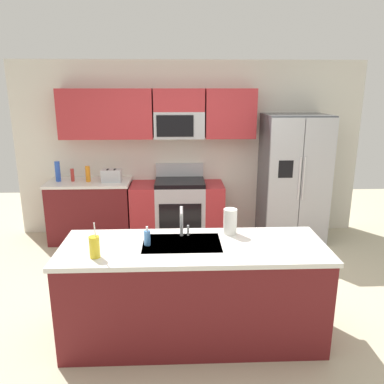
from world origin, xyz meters
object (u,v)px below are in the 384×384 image
at_px(range_oven, 178,210).
at_px(bottle_orange, 88,174).
at_px(bottle_blue, 58,171).
at_px(refrigerator, 293,179).
at_px(paper_towel_roll, 230,221).
at_px(soap_dispenser, 147,238).
at_px(drink_cup_yellow, 95,247).
at_px(toaster, 111,176).
at_px(pepper_mill, 72,175).
at_px(sink_faucet, 182,219).

relative_size(range_oven, bottle_orange, 6.01).
bearing_deg(bottle_blue, refrigerator, -1.27).
distance_m(refrigerator, paper_towel_roll, 2.39).
distance_m(range_oven, refrigerator, 1.76).
distance_m(range_oven, soap_dispenser, 2.44).
relative_size(range_oven, drink_cup_yellow, 4.57).
relative_size(toaster, bottle_blue, 0.96).
distance_m(range_oven, toaster, 1.09).
relative_size(bottle_orange, drink_cup_yellow, 0.76).
height_order(refrigerator, bottle_orange, refrigerator).
bearing_deg(toaster, paper_towel_roll, -55.48).
xyz_separation_m(range_oven, soap_dispenser, (-0.26, -2.37, 0.53)).
bearing_deg(soap_dispenser, toaster, 106.45).
height_order(bottle_orange, bottle_blue, bottle_blue).
distance_m(toaster, drink_cup_yellow, 2.56).
distance_m(pepper_mill, bottle_blue, 0.21).
distance_m(bottle_blue, drink_cup_yellow, 2.81).
bearing_deg(bottle_orange, soap_dispenser, -66.34).
height_order(toaster, soap_dispenser, toaster).
xyz_separation_m(toaster, sink_faucet, (0.99, -2.14, 0.08)).
bearing_deg(paper_towel_roll, bottle_blue, 135.93).
relative_size(toaster, drink_cup_yellow, 0.94).
bearing_deg(drink_cup_yellow, range_oven, 75.71).
bearing_deg(pepper_mill, toaster, -5.02).
bearing_deg(sink_faucet, refrigerator, 52.08).
distance_m(drink_cup_yellow, paper_towel_roll, 1.24).
distance_m(range_oven, paper_towel_roll, 2.26).
relative_size(refrigerator, sink_faucet, 6.56).
bearing_deg(sink_faucet, soap_dispenser, -150.05).
relative_size(refrigerator, pepper_mill, 10.06).
height_order(range_oven, sink_faucet, sink_faucet).
xyz_separation_m(toaster, bottle_blue, (-0.78, 0.06, 0.06)).
bearing_deg(range_oven, drink_cup_yellow, -104.29).
xyz_separation_m(refrigerator, bottle_blue, (-3.41, 0.08, 0.12)).
xyz_separation_m(bottle_blue, sink_faucet, (1.76, -2.20, 0.02)).
bearing_deg(pepper_mill, paper_towel_roll, -46.80).
bearing_deg(bottle_blue, pepper_mill, -1.79).
height_order(refrigerator, soap_dispenser, refrigerator).
bearing_deg(sink_faucet, pepper_mill, 125.39).
relative_size(range_oven, sink_faucet, 4.82).
bearing_deg(range_oven, sink_faucet, -88.89).
bearing_deg(pepper_mill, refrigerator, -1.24).
relative_size(refrigerator, toaster, 6.61).
height_order(range_oven, refrigerator, refrigerator).
relative_size(toaster, pepper_mill, 1.52).
bearing_deg(drink_cup_yellow, bottle_blue, 112.13).
bearing_deg(sink_faucet, toaster, 114.75).
height_order(bottle_blue, soap_dispenser, bottle_blue).
relative_size(bottle_blue, paper_towel_roll, 1.22).
bearing_deg(toaster, sink_faucet, -65.25).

